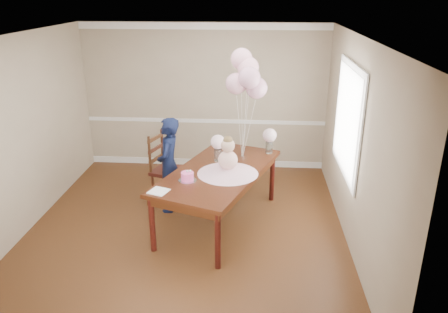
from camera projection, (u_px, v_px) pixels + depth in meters
floor at (186, 230)px, 6.27m from camera, size 4.50×5.00×0.00m
ceiling at (179, 36)px, 5.29m from camera, size 4.50×5.00×0.02m
wall_back at (205, 98)px, 8.11m from camera, size 4.50×0.02×2.70m
wall_front at (131, 244)px, 3.46m from camera, size 4.50×0.02×2.70m
wall_left at (19, 137)px, 5.94m from camera, size 0.02×5.00×2.70m
wall_right at (355, 146)px, 5.62m from camera, size 0.02×5.00×2.70m
chair_rail_trim at (205, 121)px, 8.26m from camera, size 4.50×0.02×0.07m
crown_molding at (203, 26)px, 7.64m from camera, size 4.50×0.02×0.12m
baseboard_trim at (206, 162)px, 8.56m from camera, size 4.50×0.02×0.12m
window_frame at (348, 120)px, 6.02m from camera, size 0.02×1.66×1.56m
window_blinds at (347, 120)px, 6.02m from camera, size 0.01×1.50×1.40m
dining_table_top at (219, 172)px, 6.19m from camera, size 1.82×2.49×0.06m
table_apron at (219, 177)px, 6.22m from camera, size 1.68×2.34×0.11m
table_leg_fl at (152, 224)px, 5.65m from camera, size 0.10×0.10×0.78m
table_leg_fr at (218, 240)px, 5.29m from camera, size 0.10×0.10×0.78m
table_leg_bl at (219, 168)px, 7.40m from camera, size 0.10×0.10×0.78m
table_leg_br at (272, 178)px, 7.04m from camera, size 0.10×0.10×0.78m
baby_skirt at (228, 170)px, 6.05m from camera, size 1.09×1.09×0.11m
baby_torso at (228, 160)px, 6.00m from camera, size 0.27×0.27×0.27m
baby_head at (228, 145)px, 5.92m from camera, size 0.19×0.19×0.19m
baby_hair at (228, 141)px, 5.90m from camera, size 0.13×0.13×0.13m
cake_platter at (187, 180)px, 5.84m from camera, size 0.32×0.32×0.01m
birthday_cake at (187, 176)px, 5.82m from camera, size 0.22×0.22×0.11m
cake_flower_a at (187, 171)px, 5.79m from camera, size 0.03×0.03×0.03m
cake_flower_b at (190, 171)px, 5.80m from camera, size 0.03×0.03×0.03m
rose_vase_near at (218, 155)px, 6.50m from camera, size 0.14×0.14×0.18m
roses_near at (218, 142)px, 6.43m from camera, size 0.21×0.21×0.21m
rose_vase_far at (269, 148)px, 6.79m from camera, size 0.14×0.14×0.18m
roses_far at (270, 135)px, 6.72m from camera, size 0.21×0.21×0.21m
napkin at (159, 191)px, 5.52m from camera, size 0.29×0.29×0.01m
balloon_weight at (242, 156)px, 6.66m from camera, size 0.06×0.06×0.02m
balloon_a at (236, 84)px, 6.30m from camera, size 0.31×0.31×0.31m
balloon_b at (249, 78)px, 6.13m from camera, size 0.31×0.31×0.31m
balloon_c at (248, 68)px, 6.26m from camera, size 0.31×0.31×0.31m
balloon_d at (242, 59)px, 6.29m from camera, size 0.31×0.31×0.31m
balloon_e at (257, 88)px, 6.29m from camera, size 0.31×0.31×0.31m
balloon_ribbon_a at (239, 126)px, 6.51m from camera, size 0.10×0.04×0.94m
balloon_ribbon_b at (246, 124)px, 6.42m from camera, size 0.09×0.10×1.05m
balloon_ribbon_c at (245, 119)px, 6.49m from camera, size 0.06×0.09×1.16m
balloon_ribbon_d at (242, 114)px, 6.50m from camera, size 0.05×0.14×1.27m
balloon_ribbon_e at (249, 129)px, 6.50m from camera, size 0.18×0.03×0.87m
dining_chair_seat at (169, 171)px, 7.04m from camera, size 0.61×0.61×0.05m
chair_leg_fl at (153, 188)px, 7.03m from camera, size 0.06×0.06×0.47m
chair_leg_fr at (174, 192)px, 6.89m from camera, size 0.06×0.06×0.47m
chair_leg_bl at (165, 179)px, 7.37m from camera, size 0.06×0.06×0.47m
chair_leg_br at (186, 183)px, 7.23m from camera, size 0.06×0.06×0.47m
chair_back_post_l at (150, 155)px, 6.83m from camera, size 0.06×0.06×0.61m
chair_back_post_r at (162, 147)px, 7.17m from camera, size 0.06×0.06×0.61m
chair_slat_low at (157, 159)px, 7.05m from camera, size 0.17×0.42×0.05m
chair_slat_mid at (156, 148)px, 6.99m from camera, size 0.17×0.42×0.05m
chair_slat_top at (155, 138)px, 6.92m from camera, size 0.17×0.42×0.05m
woman at (169, 165)px, 6.62m from camera, size 0.38×0.55×1.48m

